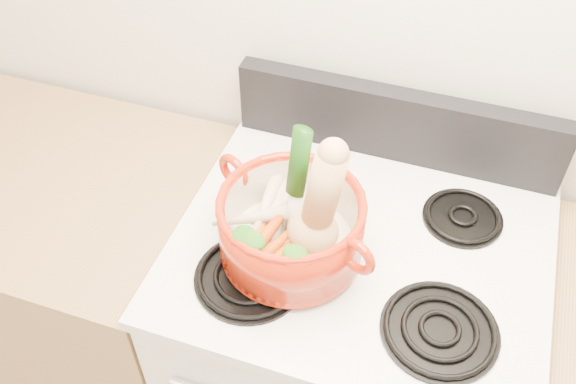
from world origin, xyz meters
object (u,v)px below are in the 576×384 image
(stove_body, at_px, (346,362))
(dutch_oven, at_px, (291,227))
(squash, at_px, (314,201))
(leek, at_px, (297,185))

(stove_body, relative_size, dutch_oven, 3.21)
(stove_body, relative_size, squash, 3.52)
(dutch_oven, height_order, squash, squash)
(dutch_oven, distance_m, leek, 0.10)
(squash, height_order, leek, same)
(squash, xyz_separation_m, leek, (-0.04, 0.03, 0.00))
(dutch_oven, bearing_deg, leek, 112.78)
(stove_body, bearing_deg, squash, -139.01)
(stove_body, height_order, dutch_oven, dutch_oven)
(dutch_oven, relative_size, leek, 1.08)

